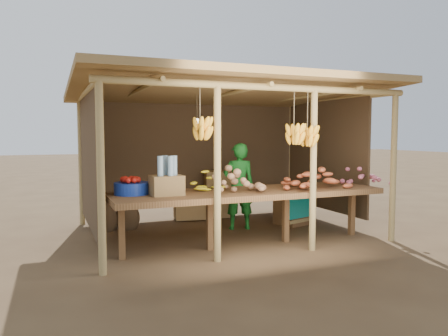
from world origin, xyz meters
name	(u,v)px	position (x,y,z in m)	size (l,w,h in m)	color
ground	(224,232)	(0.00, 0.00, 0.00)	(60.00, 60.00, 0.00)	brown
stall_structure	(224,114)	(-0.02, -0.03, 1.91)	(4.70, 3.50, 2.43)	tan
counter	(249,195)	(0.00, -0.95, 0.74)	(3.90, 1.05, 0.80)	brown
potato_heap	(232,180)	(-0.33, -1.12, 0.98)	(0.94, 0.56, 0.36)	#966E4D
sweet_potato_heap	(313,176)	(0.98, -1.08, 0.98)	(0.97, 0.58, 0.36)	#C25A32
onion_heap	(361,174)	(1.90, -1.03, 0.98)	(0.79, 0.48, 0.36)	#C76177
banana_pile	(204,179)	(-0.61, -0.75, 0.97)	(0.55, 0.33, 0.35)	yellow
tomato_basin	(131,187)	(-1.63, -0.74, 0.90)	(0.45, 0.45, 0.24)	navy
bottle_box	(167,180)	(-1.21, -0.98, 1.00)	(0.42, 0.33, 0.52)	olive
vendor	(239,186)	(0.31, 0.11, 0.72)	(0.53, 0.35, 1.45)	#1A7524
tarp_crate	(293,207)	(1.38, 0.12, 0.30)	(0.75, 0.69, 0.74)	brown
carton_stack	(209,198)	(0.19, 1.20, 0.39)	(1.24, 0.56, 0.88)	olive
burlap_sacks	(116,216)	(-1.61, 0.82, 0.24)	(0.78, 0.41, 0.55)	#4D3924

